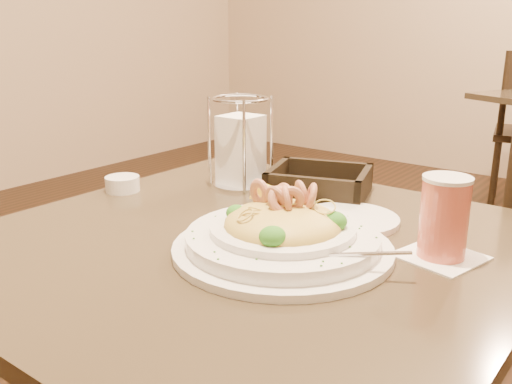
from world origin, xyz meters
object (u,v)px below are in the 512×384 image
Objects in this scene: pasta_bowl at (283,233)px; butter_ramekin at (123,184)px; drink_glass at (444,218)px; bread_basket at (319,185)px; napkin_caddy at (241,148)px; side_plate at (350,219)px; main_table at (249,355)px.

pasta_bowl is 0.48m from butter_ramekin.
drink_glass is 0.38m from bread_basket.
napkin_caddy is (-0.30, 0.26, 0.05)m from pasta_bowl.
pasta_bowl is at bearing -8.34° from butter_ramekin.
bread_basket is 3.32× the size of butter_ramekin.
drink_glass reaches higher than side_plate.
main_table is 0.39m from bread_basket.
napkin_caddy is (-0.18, -0.05, 0.07)m from bread_basket.
drink_glass is 0.69× the size of napkin_caddy.
bread_basket reaches higher than side_plate.
pasta_bowl is at bearing -94.93° from side_plate.
main_table is at bearing -117.86° from side_plate.
drink_glass is 0.21m from side_plate.
drink_glass reaches higher than main_table.
drink_glass is 0.57× the size of bread_basket.
drink_glass is 0.53m from napkin_caddy.
bread_basket is at bearing 139.31° from side_plate.
pasta_bowl is 2.12× the size of side_plate.
drink_glass is at bearing -13.97° from napkin_caddy.
butter_ramekin is at bearing -174.56° from drink_glass.
pasta_bowl is 1.56× the size of bread_basket.
drink_glass is at bearing -16.46° from side_plate.
drink_glass is (0.29, 0.12, 0.29)m from main_table.
napkin_caddy is at bearing 131.34° from main_table.
main_table is 3.63× the size of bread_basket.
drink_glass is 0.69m from butter_ramekin.
drink_glass reaches higher than butter_ramekin.
main_table is 2.32× the size of pasta_bowl.
side_plate is at bearing 85.07° from pasta_bowl.
pasta_bowl reaches higher than main_table.
butter_ramekin reaches higher than side_plate.
bread_basket is 1.22× the size of napkin_caddy.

